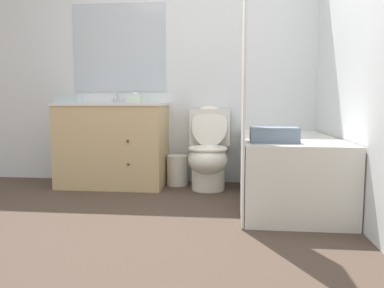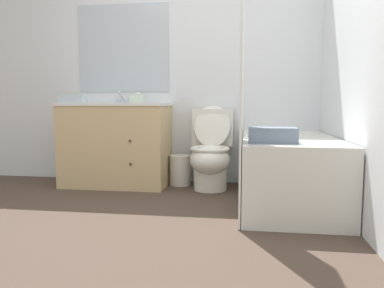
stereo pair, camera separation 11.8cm
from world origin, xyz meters
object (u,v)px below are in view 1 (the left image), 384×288
at_px(sink_faucet, 118,100).
at_px(bath_towel_folded, 274,135).
at_px(bathtub, 287,169).
at_px(wastebasket, 178,170).
at_px(toilet, 209,153).
at_px(tissue_box, 135,99).
at_px(hand_towel_folded, 69,98).
at_px(vanity_cabinet, 113,144).

xyz_separation_m(sink_faucet, bath_towel_folded, (1.52, -1.17, -0.27)).
height_order(bathtub, wastebasket, bathtub).
xyz_separation_m(toilet, bath_towel_folded, (0.53, -0.93, 0.27)).
height_order(sink_faucet, tissue_box, sink_faucet).
distance_m(wastebasket, tissue_box, 0.86).
xyz_separation_m(bathtub, bath_towel_folded, (-0.17, -0.50, 0.33)).
bearing_deg(bathtub, bath_towel_folded, -108.75).
height_order(toilet, wastebasket, toilet).
distance_m(tissue_box, bath_towel_folded, 1.71).
xyz_separation_m(toilet, bathtub, (0.70, -0.44, -0.07)).
bearing_deg(wastebasket, hand_towel_folded, -166.26).
relative_size(sink_faucet, tissue_box, 1.08).
bearing_deg(bathtub, toilet, 148.02).
height_order(wastebasket, tissue_box, tissue_box).
distance_m(tissue_box, hand_towel_folded, 0.64).
height_order(vanity_cabinet, bathtub, vanity_cabinet).
xyz_separation_m(wastebasket, tissue_box, (-0.44, 0.00, 0.74)).
distance_m(wastebasket, bath_towel_folded, 1.45).
xyz_separation_m(vanity_cabinet, toilet, (0.98, -0.04, -0.08)).
distance_m(bathtub, wastebasket, 1.18).
bearing_deg(tissue_box, toilet, -10.08).
height_order(sink_faucet, bathtub, sink_faucet).
bearing_deg(wastebasket, bathtub, -28.93).
distance_m(sink_faucet, hand_towel_folded, 0.52).
relative_size(sink_faucet, bathtub, 0.09).
height_order(tissue_box, bath_towel_folded, tissue_box).
bearing_deg(tissue_box, bathtub, -21.30).
bearing_deg(hand_towel_folded, bathtub, -8.74).
height_order(hand_towel_folded, bath_towel_folded, hand_towel_folded).
bearing_deg(bath_towel_folded, bathtub, 71.25).
bearing_deg(wastebasket, vanity_cabinet, -172.10).
distance_m(sink_faucet, wastebasket, 0.99).
xyz_separation_m(sink_faucet, hand_towel_folded, (-0.38, -0.36, 0.01)).
bearing_deg(vanity_cabinet, hand_towel_folded, -156.88).
bearing_deg(bath_towel_folded, tissue_box, 140.57).
relative_size(bathtub, hand_towel_folded, 6.25).
relative_size(hand_towel_folded, bath_towel_folded, 0.72).
bearing_deg(bathtub, wastebasket, 151.07).
relative_size(vanity_cabinet, wastebasket, 3.47).
bearing_deg(vanity_cabinet, bathtub, -15.87).
xyz_separation_m(sink_faucet, tissue_box, (0.21, -0.10, 0.01)).
xyz_separation_m(sink_faucet, toilet, (0.98, -0.24, -0.53)).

